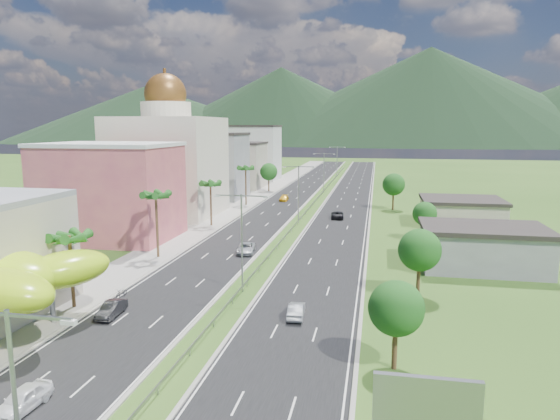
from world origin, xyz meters
The scene contains 35 objects.
ground centered at (0.00, 0.00, 0.00)m, with size 500.00×500.00×0.00m, color #2D5119.
road_left centered at (-7.50, 90.00, 0.02)m, with size 11.00×260.00×0.04m, color black.
road_right centered at (7.50, 90.00, 0.02)m, with size 11.00×260.00×0.04m, color black.
sidewalk_left centered at (-17.00, 90.00, 0.06)m, with size 7.00×260.00×0.12m, color gray.
median_guardrail centered at (0.00, 71.99, 0.62)m, with size 0.10×216.06×0.76m.
streetlight_median_a centered at (0.00, -25.00, 6.75)m, with size 6.04×0.25×11.00m.
streetlight_median_b centered at (0.00, 10.00, 6.75)m, with size 6.04×0.25×11.00m.
streetlight_median_c centered at (0.00, 50.00, 6.75)m, with size 6.04×0.25×11.00m.
streetlight_median_d centered at (0.00, 95.00, 6.75)m, with size 6.04×0.25×11.00m.
streetlight_median_e centered at (0.00, 140.00, 6.75)m, with size 6.04×0.25×11.00m.
pink_shophouse centered at (-28.00, 32.00, 7.50)m, with size 20.00×15.00×15.00m, color #BA4C60.
domed_building centered at (-28.00, 55.00, 11.35)m, with size 20.00×20.00×28.70m.
midrise_grey centered at (-27.00, 80.00, 8.00)m, with size 16.00×15.00×16.00m, color gray.
midrise_beige centered at (-27.00, 102.00, 6.50)m, with size 16.00×15.00×13.00m, color #AFA490.
midrise_white centered at (-27.00, 125.00, 9.00)m, with size 16.00×15.00×18.00m, color silver.
billboard centered at (17.00, -18.00, 4.42)m, with size 5.20×0.35×6.20m.
shed_near centered at (28.00, 25.00, 2.50)m, with size 15.00×10.00×5.00m, color gray.
shed_far centered at (30.00, 55.00, 2.20)m, with size 14.00×12.00×4.40m, color #AFA490.
palm_tree_b centered at (-15.50, 2.00, 7.06)m, with size 3.60×3.60×8.10m.
palm_tree_c centered at (-15.50, 22.00, 8.50)m, with size 3.60×3.60×9.60m.
palm_tree_d centered at (-15.50, 45.00, 7.54)m, with size 3.60×3.60×8.60m.
palm_tree_e centered at (-15.50, 70.00, 8.31)m, with size 3.60×3.60×9.40m.
leafy_tree_lfar centered at (-15.50, 95.00, 5.58)m, with size 4.90×4.90×8.05m.
leafy_tree_ra centered at (16.00, -5.00, 4.78)m, with size 4.20×4.20×6.90m.
leafy_tree_rb centered at (19.00, 12.00, 5.18)m, with size 4.55×4.55×7.47m.
leafy_tree_rc centered at (22.00, 40.00, 4.37)m, with size 3.85×3.85×6.33m.
leafy_tree_rd centered at (18.00, 70.00, 5.58)m, with size 4.90×4.90×8.05m.
mountain_ridge centered at (60.00, 450.00, 0.00)m, with size 860.00×140.00×90.00m, color black, non-canonical shape.
car_white_near_left centered at (-7.74, -15.48, 0.79)m, with size 1.76×4.38×1.49m, color white.
car_dark_left centered at (-10.51, 0.56, 0.75)m, with size 1.49×4.28×1.41m, color black.
car_silver_mid_left centered at (-4.02, 26.63, 0.75)m, with size 2.35×5.10×1.42m, color #A9AAB0.
car_yellow_far_left centered at (-7.99, 78.12, 0.71)m, with size 1.87×4.61×1.34m, color yellow.
car_silver_right centered at (7.07, 3.72, 0.73)m, with size 1.46×4.18×1.38m, color #9CA0A4.
car_dark_far_right centered at (6.79, 56.98, 0.76)m, with size 2.39×5.18×1.44m, color black.
motorcycle centered at (-12.30, 5.79, 0.62)m, with size 0.55×1.82×1.16m, color black.
Camera 1 is at (14.25, -41.40, 18.18)m, focal length 32.00 mm.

